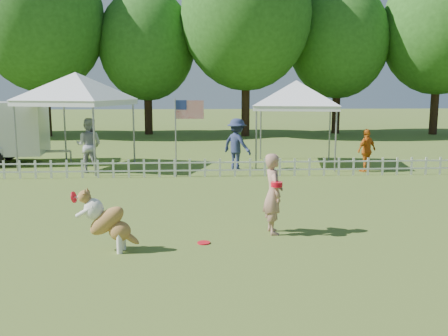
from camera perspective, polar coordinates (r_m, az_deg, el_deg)
The scene contains 16 objects.
ground at distance 9.72m, azimuth -2.85°, elevation -8.34°, with size 120.00×120.00×0.00m, color #4B6C22.
picket_fence at distance 16.48m, azimuth -3.06°, elevation 0.00°, with size 22.00×0.08×0.60m, color white, non-canonical shape.
handler at distance 10.08m, azimuth 5.64°, elevation -2.95°, with size 0.59×0.39×1.63m, color #A57863.
dog at distance 9.22m, azimuth -13.14°, elevation -5.91°, with size 1.09×0.36×1.13m, color brown, non-canonical shape.
frisbee_on_turf at distance 9.58m, azimuth -2.33°, elevation -8.53°, with size 0.24×0.24×0.02m, color red.
canopy_tent_left at distance 19.09m, azimuth -16.39°, elevation 5.13°, with size 3.29×3.29×3.40m, color white, non-canonical shape.
canopy_tent_right at distance 19.16m, azimuth 8.17°, elevation 5.01°, with size 3.02×3.02×3.13m, color white, non-canonical shape.
flag_pole at distance 16.48m, azimuth -5.54°, elevation 3.43°, with size 0.99×0.10×2.57m, color gray, non-canonical shape.
spectator_a at distance 17.94m, azimuth -15.18°, elevation 2.52°, with size 0.92×0.72×1.89m, color #9F9FA4.
spectator_b at distance 17.79m, azimuth 1.49°, elevation 2.71°, with size 1.19×0.69×1.85m, color navy.
spectator_c at distance 18.16m, azimuth 15.98°, elevation 1.95°, with size 0.88×0.37×1.51m, color #C76317.
tree_left at distance 32.19m, azimuth -20.05°, elevation 14.12°, with size 7.40×7.40×12.00m, color #235017, non-canonical shape.
tree_center_left at distance 31.97m, azimuth -8.79°, elevation 12.61°, with size 6.00×6.00×9.80m, color #235017, non-canonical shape.
tree_center_right at distance 30.61m, azimuth 2.54°, elevation 15.50°, with size 7.60×7.60×12.60m, color #235017, non-canonical shape.
tree_right at distance 33.12m, azimuth 12.91°, elevation 12.89°, with size 6.20×6.20×10.40m, color #235017, non-canonical shape.
tree_far_right at distance 34.37m, azimuth 23.33°, elevation 13.08°, with size 7.00×7.00×11.40m, color #235017, non-canonical shape.
Camera 1 is at (-0.06, -9.27, 2.92)m, focal length 40.00 mm.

